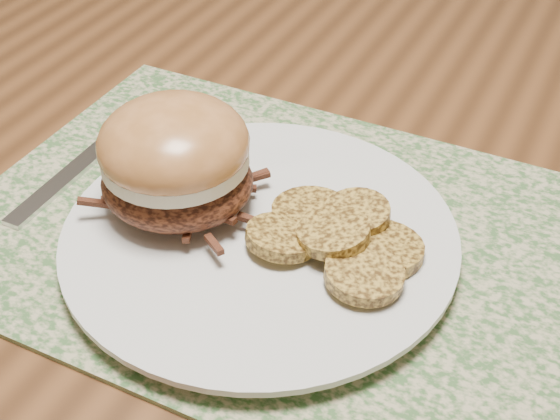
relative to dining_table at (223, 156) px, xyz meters
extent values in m
cube|color=brown|center=(0.00, 0.00, 0.06)|extent=(1.50, 0.90, 0.04)
cylinder|color=brown|center=(-0.69, 0.39, -0.32)|extent=(0.06, 0.06, 0.71)
cube|color=#3D6232|center=(0.14, -0.17, 0.08)|extent=(0.45, 0.33, 0.00)
cylinder|color=silver|center=(0.14, -0.19, 0.09)|extent=(0.26, 0.26, 0.02)
ellipsoid|color=black|center=(0.08, -0.19, 0.12)|extent=(0.11, 0.11, 0.04)
cylinder|color=beige|center=(0.08, -0.19, 0.14)|extent=(0.11, 0.11, 0.01)
ellipsoid|color=#AB6A38|center=(0.08, -0.19, 0.15)|extent=(0.11, 0.11, 0.06)
cylinder|color=#B88D36|center=(0.17, -0.16, 0.10)|extent=(0.06, 0.06, 0.01)
cylinder|color=#B88D36|center=(0.20, -0.15, 0.11)|extent=(0.05, 0.05, 0.01)
cylinder|color=#B88D36|center=(0.22, -0.17, 0.10)|extent=(0.08, 0.08, 0.02)
cylinder|color=#B88D36|center=(0.16, -0.19, 0.11)|extent=(0.07, 0.07, 0.02)
cylinder|color=#B88D36|center=(0.19, -0.18, 0.12)|extent=(0.07, 0.07, 0.02)
cylinder|color=#B88D36|center=(0.22, -0.20, 0.11)|extent=(0.07, 0.07, 0.01)
cube|color=silver|center=(-0.03, -0.18, 0.09)|extent=(0.02, 0.14, 0.00)
cube|color=silver|center=(-0.03, -0.10, 0.09)|extent=(0.02, 0.02, 0.00)
camera|label=1|loc=(0.34, -0.55, 0.45)|focal=50.00mm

